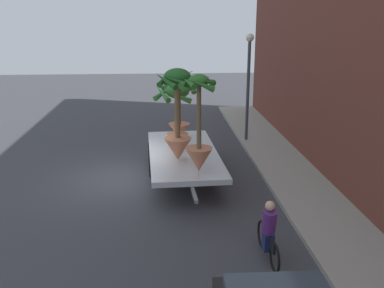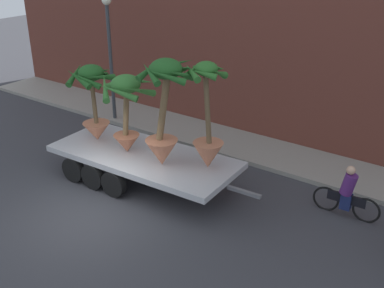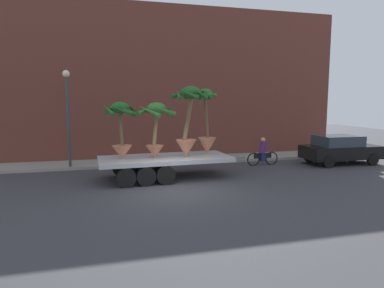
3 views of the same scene
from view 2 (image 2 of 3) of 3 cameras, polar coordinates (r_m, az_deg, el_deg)
name	(u,v)px [view 2 (image 2 of 3)]	position (r m, az deg, el deg)	size (l,w,h in m)	color
ground_plane	(95,213)	(13.36, -11.73, -8.22)	(60.00, 60.00, 0.00)	#38383D
sidewalk	(215,138)	(17.45, 2.81, 0.73)	(24.00, 2.20, 0.15)	gray
building_facade	(243,10)	(17.62, 6.24, 15.94)	(24.00, 1.20, 9.04)	brown
flatbed_trailer	(137,158)	(14.44, -6.69, -1.71)	(6.90, 2.69, 0.98)	#B7BABF
potted_palm_rear	(126,107)	(13.78, -8.05, 4.51)	(1.68, 1.80, 2.44)	#B26647
potted_palm_middle	(93,100)	(14.90, -11.95, 5.33)	(1.48, 1.43, 2.47)	#C17251
potted_palm_front	(207,125)	(12.81, 1.87, 2.29)	(1.16, 1.21, 3.06)	#C17251
potted_palm_extra	(164,113)	(12.80, -3.43, 3.80)	(1.65, 1.70, 3.14)	#C17251
cyclist	(347,194)	(13.31, 18.42, -5.82)	(1.84, 0.36, 1.54)	black
street_lamp	(109,43)	(18.52, -10.04, 12.08)	(0.36, 0.36, 4.83)	#383D42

